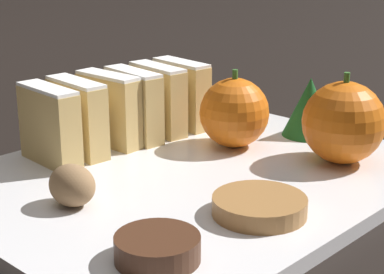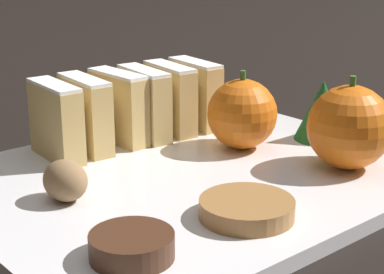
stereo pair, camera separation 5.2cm
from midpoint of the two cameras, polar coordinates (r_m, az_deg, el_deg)
name	(u,v)px [view 1 (the left image)]	position (r m, az deg, el deg)	size (l,w,h in m)	color
ground_plane	(192,185)	(0.54, -2.79, -4.33)	(6.00, 6.00, 0.00)	black
serving_platter	(192,178)	(0.53, -2.80, -3.73)	(0.30, 0.38, 0.01)	white
stollen_slice_front	(50,125)	(0.56, -15.18, 0.97)	(0.07, 0.03, 0.07)	tan
stollen_slice_second	(77,117)	(0.58, -12.72, 1.68)	(0.07, 0.03, 0.07)	tan
stollen_slice_third	(105,110)	(0.60, -10.27, 2.30)	(0.07, 0.02, 0.07)	tan
stollen_slice_fourth	(134,105)	(0.61, -7.66, 2.80)	(0.07, 0.03, 0.07)	tan
stollen_slice_fifth	(158,99)	(0.63, -5.44, 3.34)	(0.07, 0.03, 0.07)	tan
stollen_slice_sixth	(181,94)	(0.65, -3.27, 3.82)	(0.07, 0.03, 0.07)	tan
orange_near	(343,123)	(0.55, 10.71, 1.23)	(0.07, 0.07, 0.08)	orange
orange_far	(234,113)	(0.58, 1.24, 2.14)	(0.06, 0.06, 0.07)	orange
walnut	(72,185)	(0.47, -13.74, -4.26)	(0.04, 0.03, 0.03)	#8E6B47
chocolate_cookie	(157,248)	(0.39, -6.96, -9.88)	(0.05, 0.05, 0.02)	#472819
gingerbread_cookie	(259,206)	(0.45, 2.71, -6.22)	(0.07, 0.07, 0.01)	#A3703D
evergreen_sprig	(310,107)	(0.62, 8.07, 2.64)	(0.05, 0.05, 0.06)	#195623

